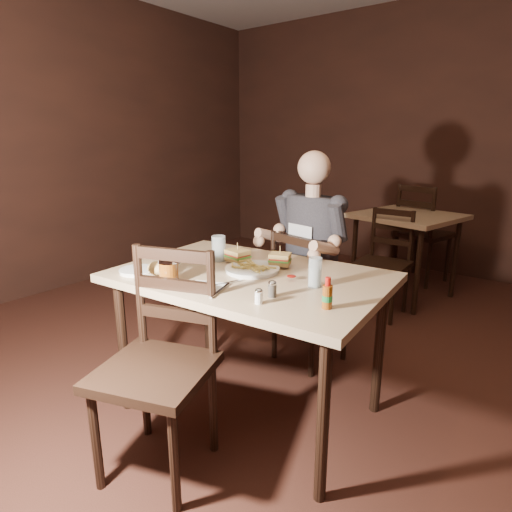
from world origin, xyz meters
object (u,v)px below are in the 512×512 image
Objects in this scene: bg_chair_near at (382,264)px; syrup_dispenser at (169,271)px; main_table at (250,287)px; bg_table at (407,224)px; diner at (308,227)px; chair_far at (311,297)px; hot_sauce at (327,293)px; dinner_plate at (252,270)px; glass_right at (315,272)px; side_plate at (138,271)px; glass_left at (219,248)px; bg_chair_far at (424,234)px; chair_near at (154,371)px.

bg_chair_near is 2.08m from syrup_dispenser.
main_table is 2.23m from bg_table.
chair_far is at bearing 90.00° from diner.
chair_far is 6.73× the size of hot_sauce.
dinner_plate reaches higher than main_table.
hot_sauce reaches higher than chair_far.
chair_far is 7.39× the size of syrup_dispenser.
hot_sauce is 0.75m from syrup_dispenser.
chair_far is (-0.08, -1.56, -0.25)m from bg_table.
bg_table is 8.18× the size of syrup_dispenser.
hot_sauce is at bearing -21.21° from dinner_plate.
glass_right reaches higher than dinner_plate.
bg_chair_near reaches higher than side_plate.
bg_table is 6.90× the size of glass_left.
main_table is 5.13× the size of dinner_plate.
bg_chair_near is 6.32× the size of glass_right.
main_table is 0.42m from syrup_dispenser.
side_plate is (-0.51, -3.11, 0.28)m from bg_chair_far.
dinner_plate is at bearing 39.05° from side_plate.
main_table is at bearing 103.72° from chair_far.
hot_sauce is (0.47, -2.95, 0.34)m from bg_chair_far.
glass_left reaches higher than bg_chair_near.
glass_left reaches higher than dinner_plate.
bg_table is 5.48× the size of side_plate.
syrup_dispenser is (-0.73, -0.17, -0.01)m from hot_sauce.
bg_table is 0.97× the size of bg_chair_far.
side_plate is (-0.98, -0.16, -0.06)m from hot_sauce.
chair_far reaches higher than main_table.
diner is at bearing -95.37° from bg_chair_near.
dinner_plate is at bearing 67.50° from chair_near.
bg_chair_near is 2.10m from side_plate.
hot_sauce is at bearing -76.29° from bg_chair_near.
bg_chair_far is 1.09× the size of diner.
side_plate is (-0.46, -0.33, 0.08)m from main_table.
diner is 7.71× the size of syrup_dispenser.
bg_chair_far reaches higher than main_table.
glass_right is 0.26m from hot_sauce.
bg_chair_far is at bearing 99.08° from hot_sauce.
chair_near is 0.79m from hot_sauce.
hot_sauce reaches higher than syrup_dispenser.
bg_chair_far is 3.15m from syrup_dispenser.
bg_chair_far is at bearing 83.09° from glass_left.
main_table is 1.44× the size of bg_table.
chair_near reaches higher than hot_sauce.
chair_far is 0.76m from glass_left.
bg_chair_near is 6.19× the size of glass_left.
glass_left is at bearing -102.68° from diner.
side_plate is at bearing -170.98° from hot_sauce.
glass_right is at bearing 37.43° from chair_near.
dinner_plate is at bearing 158.79° from hot_sauce.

